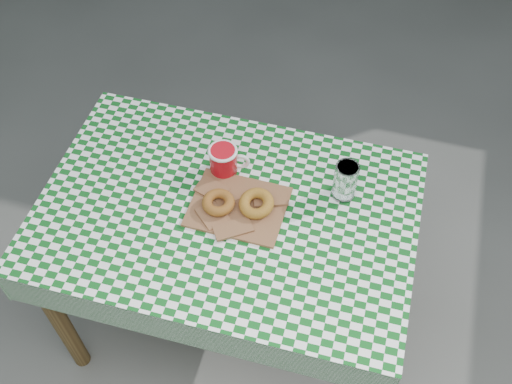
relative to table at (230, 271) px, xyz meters
The scene contains 8 objects.
ground 0.38m from the table, 40.17° to the right, with size 60.00×60.00×0.00m, color #4C4C48.
table is the anchor object (origin of this frame).
tablecloth 0.38m from the table, ahead, with size 1.19×0.80×0.01m, color #0C4D17.
paper_bag 0.39m from the table, 30.88° to the left, with size 0.30×0.24×0.02m, color brown.
bagel_front 0.41m from the table, behind, with size 0.10×0.10×0.03m, color brown.
bagel_back 0.43m from the table, 17.17° to the left, with size 0.11×0.11×0.03m, color #A47422.
coffee_mug 0.46m from the table, 110.27° to the left, with size 0.18×0.18×0.10m, color #AF0B15, non-canonical shape.
drinking_glass 0.59m from the table, 25.74° to the left, with size 0.08×0.08×0.14m, color white.
Camera 1 is at (0.33, -0.97, 2.27)m, focal length 41.59 mm.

